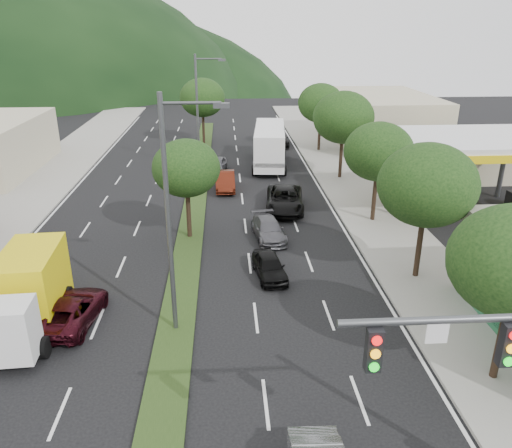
{
  "coord_description": "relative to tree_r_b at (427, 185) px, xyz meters",
  "views": [
    {
      "loc": [
        2.3,
        -10.45,
        12.23
      ],
      "look_at": [
        3.8,
        13.45,
        2.63
      ],
      "focal_mm": 35.0,
      "sensor_mm": 36.0,
      "label": 1
    }
  ],
  "objects": [
    {
      "name": "tree_r_e",
      "position": [
        0.0,
        28.0,
        -0.14
      ],
      "size": [
        4.6,
        4.6,
        6.71
      ],
      "color": "black",
      "rests_on": "sidewalk_right"
    },
    {
      "name": "car_queue_a",
      "position": [
        -7.55,
        0.62,
        -4.44
      ],
      "size": [
        1.88,
        3.67,
        1.2
      ],
      "primitive_type": "imported",
      "rotation": [
        0.0,
        0.0,
        0.14
      ],
      "color": "black",
      "rests_on": "ground"
    },
    {
      "name": "tree_med_near",
      "position": [
        -12.0,
        6.0,
        -0.61
      ],
      "size": [
        4.0,
        4.0,
        6.02
      ],
      "color": "black",
      "rests_on": "median"
    },
    {
      "name": "car_queue_b",
      "position": [
        -7.16,
        5.62,
        -4.44
      ],
      "size": [
        2.15,
        4.28,
        1.19
      ],
      "primitive_type": "imported",
      "rotation": [
        0.0,
        0.0,
        0.12
      ],
      "color": "#504F54",
      "rests_on": "ground"
    },
    {
      "name": "box_truck",
      "position": [
        -18.25,
        -3.23,
        -3.53
      ],
      "size": [
        2.84,
        6.59,
        3.18
      ],
      "rotation": [
        0.0,
        0.0,
        3.2
      ],
      "color": "silver",
      "rests_on": "ground"
    },
    {
      "name": "car_queue_d",
      "position": [
        -5.58,
        10.62,
        -4.27
      ],
      "size": [
        3.11,
        5.76,
        1.54
      ],
      "primitive_type": "imported",
      "rotation": [
        0.0,
        0.0,
        -0.1
      ],
      "color": "black",
      "rests_on": "ground"
    },
    {
      "name": "gas_canopy",
      "position": [
        7.0,
        10.0,
        -0.39
      ],
      "size": [
        12.2,
        8.2,
        5.25
      ],
      "color": "silver",
      "rests_on": "ground"
    },
    {
      "name": "sidewalk_right",
      "position": [
        0.5,
        13.0,
        -4.96
      ],
      "size": [
        5.0,
        90.0,
        0.15
      ],
      "primitive_type": "cube",
      "color": "gray",
      "rests_on": "ground"
    },
    {
      "name": "tree_r_c",
      "position": [
        0.0,
        8.0,
        -0.29
      ],
      "size": [
        4.4,
        4.4,
        6.48
      ],
      "color": "black",
      "rests_on": "sidewalk_right"
    },
    {
      "name": "streetlight_near",
      "position": [
        -11.79,
        -4.0,
        0.55
      ],
      "size": [
        2.6,
        0.25,
        10.0
      ],
      "color": "#47494C",
      "rests_on": "ground"
    },
    {
      "name": "tree_r_b",
      "position": [
        0.0,
        0.0,
        0.0
      ],
      "size": [
        4.8,
        4.8,
        6.94
      ],
      "color": "black",
      "rests_on": "sidewalk_right"
    },
    {
      "name": "car_queue_e",
      "position": [
        -10.5,
        20.62,
        -4.37
      ],
      "size": [
        2.07,
        4.06,
        1.32
      ],
      "primitive_type": "imported",
      "rotation": [
        0.0,
        0.0,
        -0.13
      ],
      "color": "#57575C",
      "rests_on": "ground"
    },
    {
      "name": "sidewalk_left",
      "position": [
        -25.0,
        13.0,
        -4.96
      ],
      "size": [
        6.0,
        90.0,
        0.15
      ],
      "primitive_type": "cube",
      "color": "gray",
      "rests_on": "ground"
    },
    {
      "name": "suv_maroon",
      "position": [
        -16.53,
        -3.13,
        -4.42
      ],
      "size": [
        2.6,
        4.67,
        1.24
      ],
      "primitive_type": "imported",
      "rotation": [
        0.0,
        0.0,
        3.01
      ],
      "color": "#330B13",
      "rests_on": "ground"
    },
    {
      "name": "car_queue_c",
      "position": [
        -9.76,
        15.62,
        -4.33
      ],
      "size": [
        1.55,
        4.29,
        1.41
      ],
      "primitive_type": "imported",
      "rotation": [
        0.0,
        0.0,
        0.01
      ],
      "color": "#4D180C",
      "rests_on": "ground"
    },
    {
      "name": "car_queue_f",
      "position": [
        -3.86,
        30.9,
        -4.33
      ],
      "size": [
        2.11,
        4.92,
        1.41
      ],
      "primitive_type": "imported",
      "rotation": [
        0.0,
        0.0,
        -0.03
      ],
      "color": "black",
      "rests_on": "ground"
    },
    {
      "name": "median",
      "position": [
        -12.0,
        16.0,
        -4.98
      ],
      "size": [
        1.6,
        56.0,
        0.12
      ],
      "primitive_type": "cube",
      "color": "#1D3212",
      "rests_on": "ground"
    },
    {
      "name": "tree_med_far",
      "position": [
        -12.0,
        32.0,
        -0.03
      ],
      "size": [
        4.8,
        4.8,
        6.94
      ],
      "color": "black",
      "rests_on": "median"
    },
    {
      "name": "tree_r_d",
      "position": [
        0.0,
        18.0,
        0.14
      ],
      "size": [
        5.0,
        5.0,
        7.17
      ],
      "color": "black",
      "rests_on": "sidewalk_right"
    },
    {
      "name": "bldg_right_far",
      "position": [
        7.5,
        32.0,
        -2.44
      ],
      "size": [
        10.0,
        16.0,
        5.2
      ],
      "primitive_type": "cube",
      "color": "beige",
      "rests_on": "ground"
    },
    {
      "name": "streetlight_mid",
      "position": [
        -11.79,
        21.0,
        0.55
      ],
      "size": [
        2.6,
        0.25,
        10.0
      ],
      "color": "#47494C",
      "rests_on": "ground"
    },
    {
      "name": "motorhome",
      "position": [
        -5.61,
        22.64,
        -3.12
      ],
      "size": [
        3.74,
        9.6,
        3.6
      ],
      "rotation": [
        0.0,
        0.0,
        -0.1
      ],
      "color": "white",
      "rests_on": "ground"
    }
  ]
}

